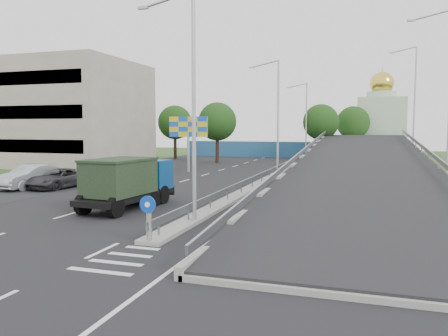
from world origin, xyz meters
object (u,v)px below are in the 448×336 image
at_px(lamp_post_mid, 276,112).
at_px(parked_car_c, 60,178).
at_px(billboard, 188,130).
at_px(parked_car_b, 31,176).
at_px(lamp_post_far, 305,117).
at_px(parked_car_e, 117,166).
at_px(sign_bollard, 149,218).
at_px(church, 381,122).
at_px(dump_truck, 128,180).
at_px(lamp_post_near, 190,95).
at_px(parked_car_d, 129,168).

relative_size(lamp_post_mid, parked_car_c, 1.98).
xyz_separation_m(billboard, parked_car_b, (-6.42, -14.35, -3.33)).
height_order(lamp_post_far, parked_car_e, lamp_post_far).
bearing_deg(billboard, sign_bollard, -70.79).
height_order(parked_car_c, parked_car_e, parked_car_e).
bearing_deg(church, parked_car_b, -118.74).
height_order(dump_truck, parked_car_c, dump_truck).
distance_m(lamp_post_near, dump_truck, 6.89).
bearing_deg(sign_bollard, parked_car_c, 137.98).
xyz_separation_m(sign_bollard, church, (10.00, 57.83, 4.28)).
height_order(billboard, parked_car_c, billboard).
relative_size(lamp_post_near, dump_truck, 1.57).
bearing_deg(parked_car_e, parked_car_c, -73.17).
bearing_deg(sign_bollard, parked_car_d, 121.48).
bearing_deg(billboard, parked_car_d, -124.98).
xyz_separation_m(sign_bollard, parked_car_e, (-14.70, 21.91, -0.25)).
height_order(lamp_post_near, parked_car_d, lamp_post_near).
relative_size(lamp_post_mid, parked_car_e, 2.20).
xyz_separation_m(billboard, parked_car_e, (-5.70, -3.91, -3.41)).
xyz_separation_m(sign_bollard, parked_car_c, (-13.46, 12.13, -0.32)).
relative_size(dump_truck, parked_car_d, 1.28).
xyz_separation_m(parked_car_b, parked_car_c, (1.96, 0.65, -0.15)).
xyz_separation_m(billboard, parked_car_d, (-3.63, -5.19, -3.46)).
bearing_deg(dump_truck, billboard, 108.28).
xyz_separation_m(church, parked_car_c, (-23.46, -45.70, -4.60)).
distance_m(dump_truck, parked_car_b, 11.94).
relative_size(parked_car_b, parked_car_c, 1.02).
bearing_deg(parked_car_c, sign_bollard, -35.88).
bearing_deg(dump_truck, church, 79.55).
distance_m(lamp_post_near, parked_car_e, 23.91).
bearing_deg(lamp_post_far, billboard, -116.84).
relative_size(billboard, parked_car_c, 1.08).
distance_m(lamp_post_mid, parked_car_d, 14.09).
relative_size(lamp_post_far, parked_car_b, 1.94).
xyz_separation_m(lamp_post_far, parked_car_d, (-12.74, -23.19, -5.08)).
height_order(church, parked_car_e, church).
xyz_separation_m(lamp_post_near, lamp_post_mid, (0.00, 20.00, 0.00)).
xyz_separation_m(billboard, dump_truck, (4.42, -19.33, -2.66)).
height_order(billboard, parked_car_e, billboard).
distance_m(parked_car_b, parked_car_c, 2.07).
height_order(lamp_post_mid, parked_car_b, lamp_post_mid).
distance_m(dump_truck, parked_car_d, 16.29).
bearing_deg(parked_car_b, parked_car_c, 24.01).
bearing_deg(lamp_post_mid, parked_car_e, -172.65).
relative_size(church, billboard, 2.51).
height_order(church, parked_car_c, church).
xyz_separation_m(parked_car_b, parked_car_e, (0.72, 10.44, -0.08)).
xyz_separation_m(lamp_post_mid, billboard, (-9.11, 2.00, -1.62)).
bearing_deg(lamp_post_far, parked_car_c, -113.18).
relative_size(dump_truck, parked_car_b, 1.24).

